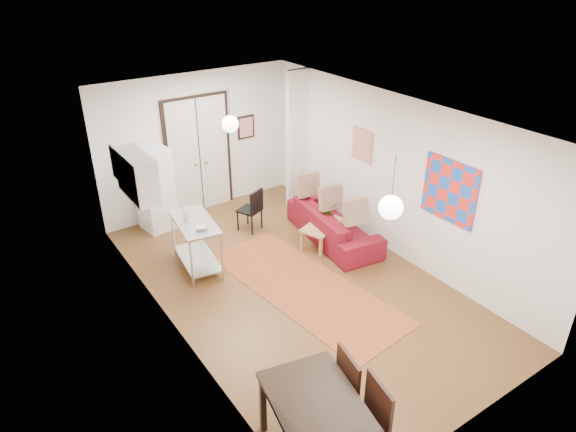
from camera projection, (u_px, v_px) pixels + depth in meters
floor at (294, 283)px, 8.63m from camera, size 7.00×7.00×0.00m
ceiling at (295, 115)px, 7.29m from camera, size 4.20×7.00×0.02m
wall_back at (197, 144)px, 10.53m from camera, size 4.20×0.02×2.90m
wall_front at (485, 328)px, 5.39m from camera, size 4.20×0.02×2.90m
wall_left at (167, 245)px, 6.91m from camera, size 0.02×7.00×2.90m
wall_right at (392, 176)px, 9.01m from camera, size 0.02×7.00×2.90m
double_doors at (199, 156)px, 10.61m from camera, size 1.44×0.06×2.50m
stub_partition at (297, 139)px, 10.75m from camera, size 0.50×0.10×2.90m
wall_cabinet at (137, 175)px, 7.89m from camera, size 0.35×1.00×0.70m
painting_popart at (450, 191)px, 7.99m from camera, size 0.05×1.00×1.00m
painting_abstract at (362, 145)px, 9.42m from camera, size 0.05×0.50×0.60m
poster_back at (246, 127)px, 11.01m from camera, size 0.40×0.03×0.50m
print_left at (116, 164)px, 8.16m from camera, size 0.03×0.44×0.54m
pendant_back at (230, 124)px, 9.06m from camera, size 0.30×0.30×0.80m
pendant_front at (391, 207)px, 6.12m from camera, size 0.30×0.30×0.80m
kilim_rug at (304, 287)px, 8.52m from camera, size 1.81×3.85×0.01m
sofa at (334, 224)px, 9.80m from camera, size 2.35×1.19×0.66m
coffee_table at (323, 227)px, 9.64m from camera, size 1.04×0.80×0.41m
potted_plant at (328, 214)px, 9.57m from camera, size 0.42×0.45×0.40m
kitchen_counter at (196, 238)px, 8.79m from camera, size 0.76×1.27×0.92m
bowl at (202, 227)px, 8.41m from camera, size 0.27×0.27×0.05m
soap_bottle at (185, 211)px, 8.76m from camera, size 0.11×0.11×0.19m
fridge at (155, 189)px, 9.99m from camera, size 0.67×0.67×1.67m
dining_table at (323, 418)px, 5.20m from camera, size 1.18×1.70×0.86m
dining_chair_near at (322, 386)px, 5.78m from camera, size 0.60×0.77×1.06m
dining_chair_far at (351, 415)px, 5.42m from camera, size 0.60×0.77×1.06m
black_side_chair at (247, 205)px, 10.13m from camera, size 0.53×0.55×0.88m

